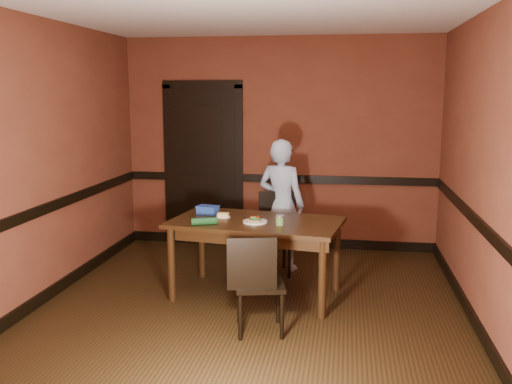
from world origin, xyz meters
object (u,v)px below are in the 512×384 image
(person, at_px, (281,205))
(sandwich_plate, at_px, (255,221))
(chair_far, at_px, (271,234))
(dining_table, at_px, (256,258))
(food_tub, at_px, (208,210))
(cheese_saucer, at_px, (223,215))
(chair_near, at_px, (260,282))
(sauce_jar, at_px, (280,220))

(person, bearing_deg, sandwich_plate, 99.96)
(chair_far, bearing_deg, sandwich_plate, -108.35)
(person, bearing_deg, dining_table, 98.97)
(chair_far, height_order, sandwich_plate, chair_far)
(food_tub, bearing_deg, cheese_saucer, -18.50)
(dining_table, relative_size, person, 1.10)
(chair_near, relative_size, sandwich_plate, 3.61)
(dining_table, xyz_separation_m, sauce_jar, (0.25, -0.17, 0.43))
(chair_near, bearing_deg, person, -101.29)
(dining_table, xyz_separation_m, food_tub, (-0.53, 0.20, 0.43))
(chair_far, bearing_deg, sauce_jar, -92.30)
(person, height_order, cheese_saucer, person)
(chair_far, distance_m, sandwich_plate, 0.88)
(person, relative_size, food_tub, 6.27)
(dining_table, relative_size, chair_far, 1.81)
(sauce_jar, bearing_deg, person, 95.91)
(sauce_jar, distance_m, cheese_saucer, 0.66)
(sauce_jar, bearing_deg, cheese_saucer, 156.66)
(food_tub, bearing_deg, dining_table, -8.32)
(chair_near, height_order, sandwich_plate, chair_near)
(chair_far, distance_m, cheese_saucer, 0.82)
(chair_near, xyz_separation_m, sandwich_plate, (-0.16, 0.76, 0.35))
(cheese_saucer, bearing_deg, sandwich_plate, -26.78)
(sauce_jar, xyz_separation_m, cheese_saucer, (-0.60, 0.26, -0.03))
(sauce_jar, xyz_separation_m, food_tub, (-0.79, 0.37, -0.00))
(food_tub, bearing_deg, chair_far, 53.97)
(chair_far, bearing_deg, food_tub, -153.20)
(dining_table, xyz_separation_m, chair_near, (0.17, -0.85, 0.05))
(sauce_jar, bearing_deg, food_tub, 154.92)
(person, distance_m, sandwich_plate, 1.04)
(dining_table, xyz_separation_m, person, (0.14, 0.94, 0.36))
(person, xyz_separation_m, sandwich_plate, (-0.13, -1.03, 0.04))
(dining_table, xyz_separation_m, cheese_saucer, (-0.35, 0.09, 0.40))
(dining_table, height_order, food_tub, food_tub)
(dining_table, height_order, sandwich_plate, sandwich_plate)
(person, height_order, sandwich_plate, person)
(sauce_jar, bearing_deg, sandwich_plate, 161.85)
(chair_far, height_order, person, person)
(chair_far, xyz_separation_m, sauce_jar, (0.21, -0.89, 0.36))
(chair_near, bearing_deg, cheese_saucer, -73.38)
(sandwich_plate, bearing_deg, sauce_jar, -18.15)
(dining_table, relative_size, sandwich_plate, 6.87)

